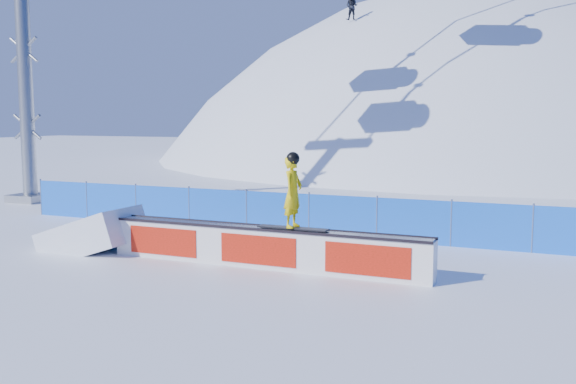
% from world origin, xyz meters
% --- Properties ---
extents(ground, '(160.00, 160.00, 0.00)m').
position_xyz_m(ground, '(0.00, 0.00, 0.00)').
color(ground, white).
rests_on(ground, ground).
extents(snow_hill, '(64.00, 64.00, 64.00)m').
position_xyz_m(snow_hill, '(0.00, 42.00, -18.00)').
color(snow_hill, white).
rests_on(snow_hill, ground).
extents(safety_fence, '(22.05, 0.05, 1.30)m').
position_xyz_m(safety_fence, '(0.00, 4.50, 0.60)').
color(safety_fence, blue).
rests_on(safety_fence, ground).
extents(rail_box, '(7.76, 0.57, 0.93)m').
position_xyz_m(rail_box, '(-0.55, 0.46, 0.46)').
color(rail_box, white).
rests_on(rail_box, ground).
extents(snow_ramp, '(2.53, 1.59, 1.57)m').
position_xyz_m(snow_ramp, '(-5.40, 0.48, 0.00)').
color(snow_ramp, white).
rests_on(snow_ramp, ground).
extents(snowboarder, '(1.63, 0.59, 1.70)m').
position_xyz_m(snowboarder, '(0.20, 0.46, 1.77)').
color(snowboarder, black).
rests_on(snowboarder, rail_box).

